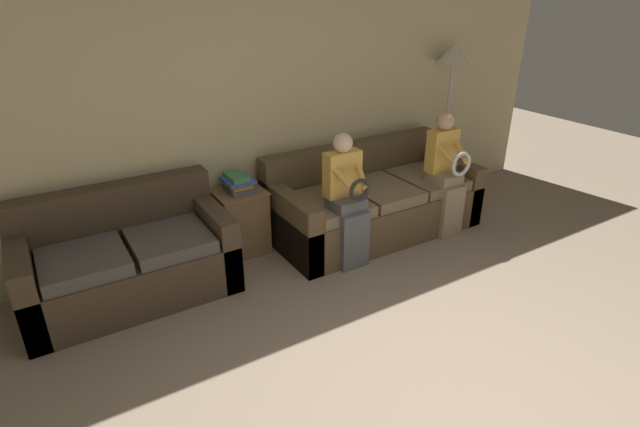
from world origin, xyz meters
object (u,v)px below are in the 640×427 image
Objects in this scene: child_right_seated at (446,169)px; floor_lamp at (452,65)px; child_left_seated at (347,196)px; side_shelf at (241,221)px; book_stack at (238,183)px; couch_side at (128,260)px; couch_main at (372,202)px.

child_right_seated is 1.33m from floor_lamp.
side_shelf is (-0.75, 0.70, -0.34)m from child_left_seated.
couch_side is at bearing -169.95° from book_stack.
book_stack is (-1.95, 0.70, 0.02)m from child_right_seated.
floor_lamp reaches higher than book_stack.
book_stack reaches higher than side_shelf.
book_stack is at bearing 10.05° from couch_side.
floor_lamp reaches higher than child_left_seated.
couch_main is 1.76× the size of child_left_seated.
child_right_seated reaches higher than couch_side.
side_shelf is 2.15× the size of book_stack.
floor_lamp reaches higher than couch_side.
child_right_seated reaches higher than book_stack.
child_right_seated is 0.70× the size of floor_lamp.
child_right_seated is 4.28× the size of book_stack.
book_stack is at bearing 48.42° from side_shelf.
child_right_seated is at bearing 0.03° from child_left_seated.
book_stack is 0.16× the size of floor_lamp.
child_right_seated is at bearing -34.24° from couch_main.
floor_lamp is at bearing 0.73° from book_stack.
couch_side is at bearing 170.57° from child_right_seated.
floor_lamp reaches higher than side_shelf.
couch_main is at bearing 34.28° from child_left_seated.
book_stack is (-0.74, 0.70, 0.05)m from child_left_seated.
couch_side reaches higher than book_stack.
floor_lamp is (3.73, 0.23, 1.23)m from couch_side.
child_right_seated is (0.60, -0.41, 0.38)m from couch_main.
side_shelf is at bearing 137.06° from child_left_seated.
child_left_seated is 1.02m from book_stack.
side_shelf is 0.35× the size of floor_lamp.
couch_side is at bearing -176.51° from floor_lamp.
child_left_seated reaches higher than couch_main.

